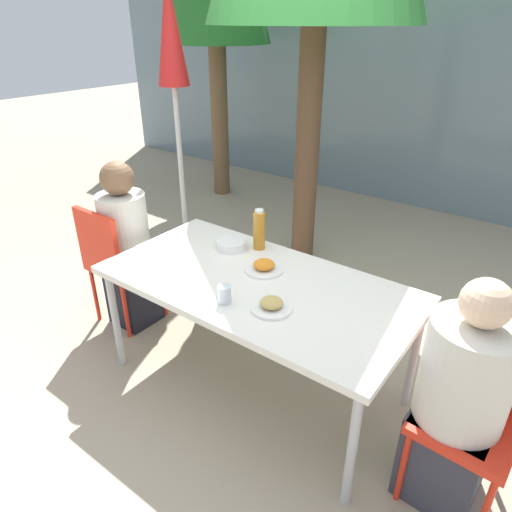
% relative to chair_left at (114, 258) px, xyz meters
% --- Properties ---
extents(ground_plane, '(24.00, 24.00, 0.00)m').
position_rel_chair_left_xyz_m(ground_plane, '(1.15, 0.07, -0.53)').
color(ground_plane, tan).
extents(building_facade, '(10.00, 0.20, 3.00)m').
position_rel_chair_left_xyz_m(building_facade, '(1.15, 3.65, 0.97)').
color(building_facade, slate).
rests_on(building_facade, ground).
extents(dining_table, '(1.69, 0.87, 0.72)m').
position_rel_chair_left_xyz_m(dining_table, '(1.15, 0.07, 0.14)').
color(dining_table, silver).
rests_on(dining_table, ground).
extents(chair_left, '(0.40, 0.40, 0.89)m').
position_rel_chair_left_xyz_m(chair_left, '(0.00, 0.00, 0.00)').
color(chair_left, red).
rests_on(chair_left, ground).
extents(person_left, '(0.32, 0.32, 1.18)m').
position_rel_chair_left_xyz_m(person_left, '(0.05, 0.08, 0.04)').
color(person_left, black).
rests_on(person_left, ground).
extents(chair_right, '(0.42, 0.42, 0.89)m').
position_rel_chair_left_xyz_m(chair_right, '(2.30, 0.10, 0.00)').
color(chair_right, red).
rests_on(chair_right, ground).
extents(person_right, '(0.36, 0.36, 1.14)m').
position_rel_chair_left_xyz_m(person_right, '(2.25, 0.02, 0.00)').
color(person_right, '#383842').
rests_on(person_right, ground).
extents(closed_umbrella, '(0.36, 0.36, 2.31)m').
position_rel_chair_left_xyz_m(closed_umbrella, '(-0.40, 1.07, 1.13)').
color(closed_umbrella, '#333333').
rests_on(closed_umbrella, ground).
extents(plate_0, '(0.21, 0.21, 0.06)m').
position_rel_chair_left_xyz_m(plate_0, '(1.37, -0.10, 0.21)').
color(plate_0, white).
rests_on(plate_0, dining_table).
extents(plate_1, '(0.22, 0.22, 0.06)m').
position_rel_chair_left_xyz_m(plate_1, '(1.12, 0.19, 0.22)').
color(plate_1, white).
rests_on(plate_1, dining_table).
extents(bottle, '(0.07, 0.07, 0.25)m').
position_rel_chair_left_xyz_m(bottle, '(0.93, 0.39, 0.32)').
color(bottle, '#B7751E').
rests_on(bottle, dining_table).
extents(drinking_cup, '(0.07, 0.07, 0.09)m').
position_rel_chair_left_xyz_m(drinking_cup, '(1.15, -0.19, 0.24)').
color(drinking_cup, silver).
rests_on(drinking_cup, dining_table).
extents(salad_bowl, '(0.18, 0.18, 0.06)m').
position_rel_chair_left_xyz_m(salad_bowl, '(0.80, 0.29, 0.22)').
color(salad_bowl, white).
rests_on(salad_bowl, dining_table).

